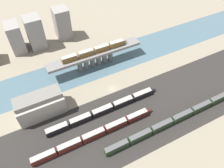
{
  "coord_description": "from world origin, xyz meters",
  "views": [
    {
      "loc": [
        -40.09,
        -78.15,
        99.66
      ],
      "look_at": [
        0.0,
        0.31,
        4.08
      ],
      "focal_mm": 35.0,
      "sensor_mm": 36.0,
      "label": 1
    }
  ],
  "objects_px": {
    "train_yard_near": "(174,120)",
    "train_yard_mid": "(96,134)",
    "train_yard_far": "(105,109)",
    "warehouse_building": "(40,105)",
    "train_on_bridge": "(96,50)"
  },
  "relations": [
    {
      "from": "train_yard_near",
      "to": "warehouse_building",
      "type": "relative_size",
      "value": 3.34
    },
    {
      "from": "train_yard_near",
      "to": "train_yard_far",
      "type": "xyz_separation_m",
      "value": [
        -29.78,
        22.77,
        -0.11
      ]
    },
    {
      "from": "train_on_bridge",
      "to": "train_yard_mid",
      "type": "xyz_separation_m",
      "value": [
        -22.49,
        -49.35,
        -9.99
      ]
    },
    {
      "from": "train_yard_far",
      "to": "warehouse_building",
      "type": "distance_m",
      "value": 34.87
    },
    {
      "from": "train_yard_near",
      "to": "train_yard_mid",
      "type": "xyz_separation_m",
      "value": [
        -40.37,
        11.14,
        0.04
      ]
    },
    {
      "from": "train_yard_mid",
      "to": "train_yard_near",
      "type": "bearing_deg",
      "value": -15.43
    },
    {
      "from": "train_yard_mid",
      "to": "train_on_bridge",
      "type": "bearing_deg",
      "value": 65.5
    },
    {
      "from": "train_on_bridge",
      "to": "train_yard_near",
      "type": "height_order",
      "value": "train_on_bridge"
    },
    {
      "from": "train_on_bridge",
      "to": "train_yard_mid",
      "type": "distance_m",
      "value": 55.14
    },
    {
      "from": "train_yard_mid",
      "to": "warehouse_building",
      "type": "relative_size",
      "value": 2.68
    },
    {
      "from": "train_yard_mid",
      "to": "warehouse_building",
      "type": "xyz_separation_m",
      "value": [
        -20.3,
        27.11,
        4.48
      ]
    },
    {
      "from": "train_yard_far",
      "to": "warehouse_building",
      "type": "xyz_separation_m",
      "value": [
        -30.89,
        15.49,
        4.63
      ]
    },
    {
      "from": "warehouse_building",
      "to": "train_yard_near",
      "type": "bearing_deg",
      "value": -32.23
    },
    {
      "from": "train_yard_near",
      "to": "train_yard_mid",
      "type": "distance_m",
      "value": 41.88
    },
    {
      "from": "train_yard_far",
      "to": "warehouse_building",
      "type": "height_order",
      "value": "warehouse_building"
    }
  ]
}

